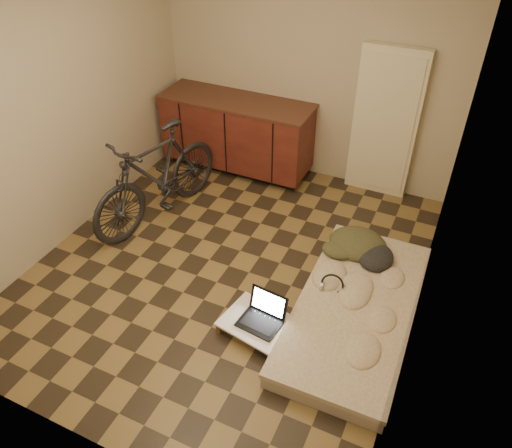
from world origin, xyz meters
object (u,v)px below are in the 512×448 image
at_px(bicycle, 156,172).
at_px(laptop, 263,316).
at_px(futon, 355,310).
at_px(lap_desk, 264,326).

xyz_separation_m(bicycle, laptop, (1.67, -1.01, -0.41)).
bearing_deg(bicycle, futon, -0.13).
distance_m(bicycle, laptop, 1.99).
relative_size(bicycle, laptop, 4.71).
distance_m(futon, laptop, 0.82).
bearing_deg(bicycle, lap_desk, -18.78).
distance_m(lap_desk, laptop, 0.08).
relative_size(bicycle, futon, 0.88).
height_order(bicycle, laptop, bicycle).
relative_size(futon, lap_desk, 2.60).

